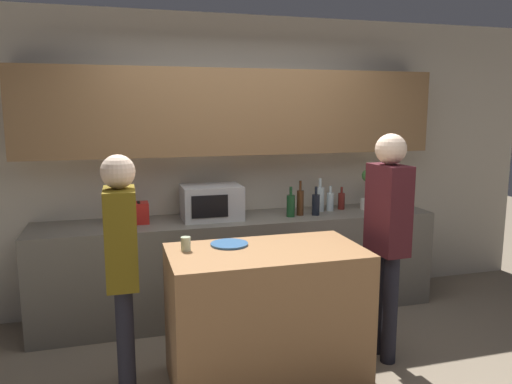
{
  "coord_description": "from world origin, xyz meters",
  "views": [
    {
      "loc": [
        -1.07,
        -2.85,
        1.87
      ],
      "look_at": [
        -0.12,
        0.48,
        1.28
      ],
      "focal_mm": 35.0,
      "sensor_mm": 36.0,
      "label": 1
    }
  ],
  "objects_px": {
    "bottle_2": "(316,204)",
    "bottle_5": "(341,201)",
    "plate_on_island": "(229,244)",
    "person_center": "(387,228)",
    "toaster": "(133,213)",
    "bottle_1": "(300,202)",
    "potted_plant": "(368,189)",
    "bottle_0": "(291,205)",
    "bottle_4": "(330,201)",
    "person_left": "(122,259)",
    "microwave": "(211,202)",
    "cup_0": "(186,244)",
    "bottle_3": "(320,199)"
  },
  "relations": [
    {
      "from": "bottle_4",
      "to": "plate_on_island",
      "type": "relative_size",
      "value": 0.92
    },
    {
      "from": "potted_plant",
      "to": "bottle_4",
      "type": "height_order",
      "value": "potted_plant"
    },
    {
      "from": "bottle_2",
      "to": "bottle_5",
      "type": "xyz_separation_m",
      "value": [
        0.35,
        0.18,
        -0.02
      ]
    },
    {
      "from": "toaster",
      "to": "bottle_1",
      "type": "bearing_deg",
      "value": -3.08
    },
    {
      "from": "bottle_0",
      "to": "person_center",
      "type": "xyz_separation_m",
      "value": [
        0.37,
        -1.04,
        0.01
      ]
    },
    {
      "from": "toaster",
      "to": "bottle_5",
      "type": "bearing_deg",
      "value": 1.97
    },
    {
      "from": "toaster",
      "to": "bottle_1",
      "type": "height_order",
      "value": "bottle_1"
    },
    {
      "from": "microwave",
      "to": "plate_on_island",
      "type": "height_order",
      "value": "microwave"
    },
    {
      "from": "bottle_2",
      "to": "person_left",
      "type": "bearing_deg",
      "value": -148.67
    },
    {
      "from": "toaster",
      "to": "person_left",
      "type": "bearing_deg",
      "value": -95.6
    },
    {
      "from": "bottle_5",
      "to": "plate_on_island",
      "type": "height_order",
      "value": "bottle_5"
    },
    {
      "from": "toaster",
      "to": "potted_plant",
      "type": "xyz_separation_m",
      "value": [
        2.22,
        0.0,
        0.11
      ]
    },
    {
      "from": "potted_plant",
      "to": "cup_0",
      "type": "height_order",
      "value": "potted_plant"
    },
    {
      "from": "toaster",
      "to": "bottle_2",
      "type": "xyz_separation_m",
      "value": [
        1.63,
        -0.12,
        0.01
      ]
    },
    {
      "from": "potted_plant",
      "to": "bottle_1",
      "type": "height_order",
      "value": "potted_plant"
    },
    {
      "from": "microwave",
      "to": "bottle_4",
      "type": "relative_size",
      "value": 2.18
    },
    {
      "from": "bottle_5",
      "to": "bottle_3",
      "type": "bearing_deg",
      "value": -173.24
    },
    {
      "from": "bottle_3",
      "to": "cup_0",
      "type": "distance_m",
      "value": 1.82
    },
    {
      "from": "toaster",
      "to": "plate_on_island",
      "type": "distance_m",
      "value": 1.19
    },
    {
      "from": "bottle_3",
      "to": "plate_on_island",
      "type": "bearing_deg",
      "value": -136.75
    },
    {
      "from": "bottle_0",
      "to": "bottle_1",
      "type": "distance_m",
      "value": 0.11
    },
    {
      "from": "bottle_3",
      "to": "bottle_5",
      "type": "bearing_deg",
      "value": 6.76
    },
    {
      "from": "plate_on_island",
      "to": "person_center",
      "type": "relative_size",
      "value": 0.15
    },
    {
      "from": "cup_0",
      "to": "microwave",
      "type": "bearing_deg",
      "value": 70.45
    },
    {
      "from": "bottle_1",
      "to": "potted_plant",
      "type": "bearing_deg",
      "value": 6.25
    },
    {
      "from": "microwave",
      "to": "bottle_1",
      "type": "distance_m",
      "value": 0.81
    },
    {
      "from": "microwave",
      "to": "bottle_0",
      "type": "relative_size",
      "value": 1.9
    },
    {
      "from": "cup_0",
      "to": "potted_plant",
      "type": "bearing_deg",
      "value": 29.18
    },
    {
      "from": "potted_plant",
      "to": "bottle_1",
      "type": "distance_m",
      "value": 0.74
    },
    {
      "from": "person_center",
      "to": "person_left",
      "type": "bearing_deg",
      "value": 88.14
    },
    {
      "from": "bottle_3",
      "to": "bottle_2",
      "type": "bearing_deg",
      "value": -124.15
    },
    {
      "from": "bottle_2",
      "to": "toaster",
      "type": "bearing_deg",
      "value": 175.88
    },
    {
      "from": "toaster",
      "to": "bottle_0",
      "type": "xyz_separation_m",
      "value": [
        1.38,
        -0.11,
        0.01
      ]
    },
    {
      "from": "toaster",
      "to": "bottle_1",
      "type": "relative_size",
      "value": 0.81
    },
    {
      "from": "person_left",
      "to": "person_center",
      "type": "height_order",
      "value": "person_center"
    },
    {
      "from": "toaster",
      "to": "bottle_1",
      "type": "distance_m",
      "value": 1.49
    },
    {
      "from": "bottle_1",
      "to": "plate_on_island",
      "type": "relative_size",
      "value": 1.23
    },
    {
      "from": "cup_0",
      "to": "person_center",
      "type": "xyz_separation_m",
      "value": [
        1.46,
        -0.08,
        0.03
      ]
    },
    {
      "from": "plate_on_island",
      "to": "microwave",
      "type": "bearing_deg",
      "value": 85.91
    },
    {
      "from": "bottle_3",
      "to": "person_left",
      "type": "height_order",
      "value": "person_left"
    },
    {
      "from": "cup_0",
      "to": "person_center",
      "type": "distance_m",
      "value": 1.46
    },
    {
      "from": "bottle_1",
      "to": "bottle_4",
      "type": "relative_size",
      "value": 1.34
    },
    {
      "from": "plate_on_island",
      "to": "bottle_2",
      "type": "bearing_deg",
      "value": 41.51
    },
    {
      "from": "bottle_1",
      "to": "bottle_2",
      "type": "relative_size",
      "value": 1.2
    },
    {
      "from": "bottle_4",
      "to": "person_left",
      "type": "relative_size",
      "value": 0.15
    },
    {
      "from": "microwave",
      "to": "bottle_1",
      "type": "height_order",
      "value": "bottle_1"
    },
    {
      "from": "microwave",
      "to": "bottle_2",
      "type": "height_order",
      "value": "microwave"
    },
    {
      "from": "bottle_3",
      "to": "person_left",
      "type": "bearing_deg",
      "value": -146.64
    },
    {
      "from": "cup_0",
      "to": "person_left",
      "type": "bearing_deg",
      "value": -165.85
    },
    {
      "from": "bottle_0",
      "to": "bottle_5",
      "type": "height_order",
      "value": "bottle_0"
    }
  ]
}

